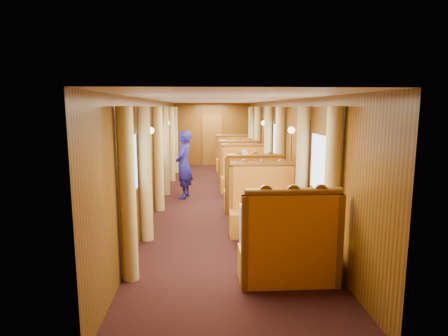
{
  "coord_description": "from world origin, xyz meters",
  "views": [
    {
      "loc": [
        -0.38,
        -9.17,
        2.33
      ],
      "look_at": [
        0.07,
        -1.29,
        1.05
      ],
      "focal_mm": 30.0,
      "sensor_mm": 36.0,
      "label": 1
    }
  ],
  "objects": [
    {
      "name": "window_left_mid",
      "position": [
        -1.49,
        0.0,
        1.45
      ],
      "size": [
        0.01,
        1.2,
        0.9
      ],
      "primitive_type": null,
      "rotation": [
        1.57,
        0.0,
        1.57
      ],
      "color": "#91ADD3",
      "rests_on": "wall_left"
    },
    {
      "name": "wall_right",
      "position": [
        1.5,
        0.0,
        1.25
      ],
      "size": [
        0.01,
        12.0,
        2.5
      ],
      "primitive_type": null,
      "rotation": [
        1.57,
        0.0,
        -1.57
      ],
      "color": "brown",
      "rests_on": "floor"
    },
    {
      "name": "steward",
      "position": [
        -0.87,
        0.38,
        0.87
      ],
      "size": [
        0.52,
        0.7,
        1.75
      ],
      "primitive_type": "imported",
      "rotation": [
        0.0,
        0.0,
        -1.74
      ],
      "color": "navy",
      "rests_on": "floor"
    },
    {
      "name": "window_left_near",
      "position": [
        -1.49,
        -3.5,
        1.45
      ],
      "size": [
        0.01,
        1.2,
        0.9
      ],
      "primitive_type": null,
      "rotation": [
        1.57,
        0.0,
        1.57
      ],
      "color": "#91ADD3",
      "rests_on": "wall_left"
    },
    {
      "name": "curtain_left_far_a",
      "position": [
        -1.38,
        2.72,
        1.18
      ],
      "size": [
        0.22,
        0.22,
        2.35
      ],
      "primitive_type": "cylinder",
      "color": "tan",
      "rests_on": "floor"
    },
    {
      "name": "rose_vase_far",
      "position": [
        0.79,
        3.49,
        0.93
      ],
      "size": [
        0.06,
        0.06,
        0.36
      ],
      "rotation": [
        0.0,
        0.0,
        -0.39
      ],
      "color": "silver",
      "rests_on": "table_far"
    },
    {
      "name": "teapot_back",
      "position": [
        0.67,
        -3.45,
        0.81
      ],
      "size": [
        0.15,
        0.12,
        0.12
      ],
      "primitive_type": null,
      "rotation": [
        0.0,
        0.0,
        -0.08
      ],
      "color": "silver",
      "rests_on": "tea_tray"
    },
    {
      "name": "wall_far",
      "position": [
        0.0,
        6.0,
        1.25
      ],
      "size": [
        3.0,
        0.01,
        2.5
      ],
      "primitive_type": null,
      "rotation": [
        1.57,
        0.0,
        0.0
      ],
      "color": "brown",
      "rests_on": "floor"
    },
    {
      "name": "wall_near",
      "position": [
        0.0,
        -6.0,
        1.25
      ],
      "size": [
        3.0,
        0.01,
        2.5
      ],
      "primitive_type": null,
      "rotation": [
        -1.57,
        0.0,
        0.0
      ],
      "color": "brown",
      "rests_on": "floor"
    },
    {
      "name": "banquette_mid_aft",
      "position": [
        0.75,
        1.01,
        0.42
      ],
      "size": [
        1.3,
        0.55,
        1.34
      ],
      "color": "#B04713",
      "rests_on": "floor"
    },
    {
      "name": "curtain_left_mid_a",
      "position": [
        -1.38,
        -0.78,
        1.18
      ],
      "size": [
        0.22,
        0.22,
        2.35
      ],
      "primitive_type": "cylinder",
      "color": "tan",
      "rests_on": "floor"
    },
    {
      "name": "passenger",
      "position": [
        0.75,
        0.77,
        0.74
      ],
      "size": [
        0.4,
        0.44,
        0.76
      ],
      "color": "beige",
      "rests_on": "banquette_mid_aft"
    },
    {
      "name": "cup_inboard",
      "position": [
        0.37,
        -3.4,
        0.86
      ],
      "size": [
        0.08,
        0.08,
        0.26
      ],
      "rotation": [
        0.0,
        0.0,
        0.14
      ],
      "color": "white",
      "rests_on": "table_near"
    },
    {
      "name": "cup_outboard",
      "position": [
        0.45,
        -3.27,
        0.86
      ],
      "size": [
        0.08,
        0.08,
        0.26
      ],
      "rotation": [
        0.0,
        0.0,
        0.19
      ],
      "color": "white",
      "rests_on": "table_near"
    },
    {
      "name": "sconce_right_aft",
      "position": [
        1.4,
        1.75,
        1.38
      ],
      "size": [
        0.14,
        0.14,
        1.95
      ],
      "color": "#BF8C3F",
      "rests_on": "floor"
    },
    {
      "name": "rose_vase_mid",
      "position": [
        0.71,
        -0.02,
        0.93
      ],
      "size": [
        0.06,
        0.06,
        0.36
      ],
      "rotation": [
        0.0,
        0.0,
        0.11
      ],
      "color": "silver",
      "rests_on": "table_mid"
    },
    {
      "name": "ceiling",
      "position": [
        0.0,
        0.0,
        2.5
      ],
      "size": [
        3.0,
        12.0,
        0.01
      ],
      "primitive_type": null,
      "rotation": [
        3.14,
        0.0,
        0.0
      ],
      "color": "silver",
      "rests_on": "wall_left"
    },
    {
      "name": "table_mid",
      "position": [
        0.75,
        0.0,
        0.38
      ],
      "size": [
        1.05,
        0.72,
        0.75
      ],
      "primitive_type": "cube",
      "color": "white",
      "rests_on": "floor"
    },
    {
      "name": "sconce_left_fore",
      "position": [
        -1.4,
        -1.75,
        1.38
      ],
      "size": [
        0.14,
        0.14,
        1.95
      ],
      "color": "#BF8C3F",
      "rests_on": "floor"
    },
    {
      "name": "sconce_left_aft",
      "position": [
        -1.4,
        1.75,
        1.38
      ],
      "size": [
        0.14,
        0.14,
        1.95
      ],
      "color": "#BF8C3F",
      "rests_on": "floor"
    },
    {
      "name": "window_left_far",
      "position": [
        -1.49,
        3.5,
        1.45
      ],
      "size": [
        0.01,
        1.2,
        0.9
      ],
      "primitive_type": null,
      "rotation": [
        1.57,
        0.0,
        1.57
      ],
      "color": "#91ADD3",
      "rests_on": "wall_left"
    },
    {
      "name": "wall_left",
      "position": [
        -1.5,
        0.0,
        1.25
      ],
      "size": [
        0.01,
        12.0,
        2.5
      ],
      "primitive_type": null,
      "rotation": [
        1.57,
        0.0,
        1.57
      ],
      "color": "brown",
      "rests_on": "floor"
    },
    {
      "name": "banquette_far_aft",
      "position": [
        0.75,
        4.51,
        0.42
      ],
      "size": [
        1.3,
        0.55,
        1.34
      ],
      "color": "#B04713",
      "rests_on": "floor"
    },
    {
      "name": "curtain_left_near_b",
      "position": [
        -1.38,
        -2.72,
        1.18
      ],
      "size": [
        0.22,
        0.22,
        2.35
      ],
      "primitive_type": "cylinder",
      "color": "tan",
      "rests_on": "floor"
    },
    {
      "name": "curtain_right_near_b",
      "position": [
        1.38,
        -2.72,
        1.18
      ],
      "size": [
        0.22,
        0.22,
        2.35
      ],
      "primitive_type": "cylinder",
      "color": "tan",
      "rests_on": "floor"
    },
    {
      "name": "window_right_mid",
      "position": [
        1.49,
        0.0,
        1.45
      ],
      "size": [
        0.01,
        1.2,
        0.9
      ],
      "primitive_type": null,
      "rotation": [
        1.57,
        0.0,
        -1.57
      ],
      "color": "#91ADD3",
      "rests_on": "wall_right"
    },
    {
      "name": "window_right_near",
      "position": [
        1.49,
        -3.5,
        1.45
      ],
      "size": [
        0.01,
        1.2,
        0.9
      ],
      "primitive_type": null,
      "rotation": [
        1.57,
        0.0,
        -1.57
      ],
      "color": "#91ADD3",
      "rests_on": "wall_right"
    },
    {
      "name": "sconce_right_fore",
      "position": [
        1.4,
        -1.75,
        1.38
      ],
      "size": [
        0.14,
        0.14,
        1.95
      ],
      "color": "#BF8C3F",
      "rests_on": "floor"
    },
    {
      "name": "curtain_right_far_a",
      "position": [
        1.38,
        2.72,
        1.18
      ],
      "size": [
        0.22,
        0.22,
        2.35
      ],
      "primitive_type": "cylinder",
      "color": "tan",
      "rests_on": "floor"
    },
    {
      "name": "curtain_right_mid_b",
      "position": [
        1.38,
        0.78,
        1.18
      ],
      "size": [
        0.22,
        0.22,
        2.35
      ],
      "primitive_type": "cylinder",
      "color": "tan",
      "rests_on": "floor"
    },
    {
      "name": "curtain_right_mid_a",
      "position": [
        1.38,
        -0.78,
        1.18
      ],
      "size": [
        0.22,
        0.22,
        2.35
      ],
      "primitive_type": "cylinder",
      "color": "tan",
      "rests_on": "floor"
    },
    {
      "name": "fruit_plate",
      "position": [
        1.04,
        -3.63,
        0.77
      ],
      "size": [
        0.22,
        0.22,
        0.05
      ],
      "rotation": [
        0.0,
        0.0,
        0.31
      ],
      "color": "white",
      "rests_on": "table_near"
    },
    {
      "name": "curtain_left_far_b",
      "position": [
        -1.38,
        4.28,
        1.18
      ],
      "size": [
        0.22,
        0.22,
        2.35
      ],
      "primitive_type": "cylinder",
      "color": "tan",
      "rests_on": "floor"
    },
    {
      "name": "banquette_near_aft",
      "position": [
        0.75,
        -2.49,
        0.42
      ],
      "size": [
        1.3,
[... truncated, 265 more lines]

